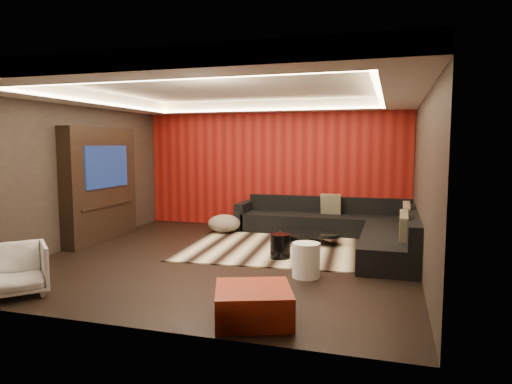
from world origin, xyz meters
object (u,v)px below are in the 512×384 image
(white_side_table, at_px, (306,260))
(orange_ottoman, at_px, (253,304))
(drum_stool, at_px, (280,246))
(coffee_table, at_px, (308,237))
(sectional_sofa, at_px, (346,228))
(armchair, at_px, (17,270))

(white_side_table, height_order, orange_ottoman, white_side_table)
(drum_stool, height_order, white_side_table, white_side_table)
(coffee_table, distance_m, drum_stool, 1.35)
(drum_stool, xyz_separation_m, sectional_sofa, (0.89, 1.69, 0.04))
(coffee_table, height_order, drum_stool, drum_stool)
(coffee_table, distance_m, armchair, 4.99)
(drum_stool, height_order, sectional_sofa, sectional_sofa)
(armchair, bearing_deg, white_side_table, -18.09)
(orange_ottoman, height_order, armchair, armchair)
(white_side_table, xyz_separation_m, orange_ottoman, (-0.25, -1.73, -0.07))
(coffee_table, height_order, armchair, armchair)
(drum_stool, distance_m, armchair, 3.83)
(drum_stool, relative_size, orange_ottoman, 0.49)
(orange_ottoman, xyz_separation_m, armchair, (-3.07, -0.05, 0.14))
(orange_ottoman, relative_size, sectional_sofa, 0.22)
(drum_stool, height_order, orange_ottoman, drum_stool)
(coffee_table, xyz_separation_m, drum_stool, (-0.23, -1.33, 0.09))
(drum_stool, relative_size, sectional_sofa, 0.11)
(orange_ottoman, bearing_deg, sectional_sofa, 82.70)
(armchair, height_order, sectional_sofa, sectional_sofa)
(coffee_table, xyz_separation_m, sectional_sofa, (0.67, 0.35, 0.13))
(white_side_table, height_order, sectional_sofa, sectional_sofa)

